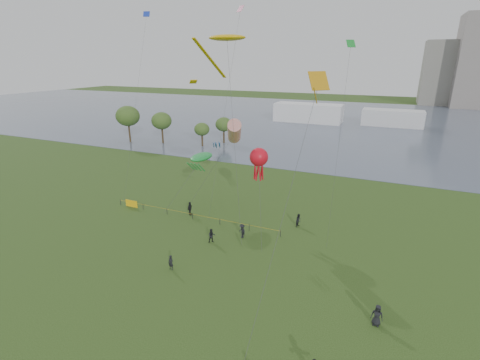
% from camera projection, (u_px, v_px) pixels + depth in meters
% --- Properties ---
extents(ground_plane, '(400.00, 400.00, 0.00)m').
position_uv_depth(ground_plane, '(194.00, 302.00, 30.08)').
color(ground_plane, '#213A12').
extents(lake, '(400.00, 120.00, 0.08)m').
position_uv_depth(lake, '(346.00, 122.00, 116.73)').
color(lake, slate).
rests_on(lake, ground_plane).
extents(building_low, '(16.00, 18.00, 28.00)m').
position_uv_depth(building_low, '(441.00, 73.00, 159.04)').
color(building_low, slate).
rests_on(building_low, ground_plane).
extents(pavilion_left, '(22.00, 8.00, 6.00)m').
position_uv_depth(pavilion_left, '(308.00, 113.00, 115.93)').
color(pavilion_left, white).
rests_on(pavilion_left, ground_plane).
extents(pavilion_right, '(18.00, 7.00, 5.00)m').
position_uv_depth(pavilion_right, '(392.00, 118.00, 108.92)').
color(pavilion_right, silver).
rests_on(pavilion_right, ground_plane).
extents(trees, '(27.02, 13.81, 9.11)m').
position_uv_depth(trees, '(160.00, 120.00, 85.34)').
color(trees, '#3A2C1A').
rests_on(trees, ground_plane).
extents(fence, '(24.07, 0.07, 1.05)m').
position_uv_depth(fence, '(154.00, 208.00, 47.73)').
color(fence, black).
rests_on(fence, ground_plane).
extents(spectator_a, '(1.04, 1.02, 1.68)m').
position_uv_depth(spectator_a, '(212.00, 236.00, 39.60)').
color(spectator_a, black).
rests_on(spectator_a, ground_plane).
extents(spectator_b, '(1.28, 1.17, 1.72)m').
position_uv_depth(spectator_b, '(242.00, 231.00, 40.66)').
color(spectator_b, black).
rests_on(spectator_b, ground_plane).
extents(spectator_c, '(0.54, 1.13, 1.87)m').
position_uv_depth(spectator_c, '(190.00, 208.00, 46.65)').
color(spectator_c, black).
rests_on(spectator_c, ground_plane).
extents(spectator_d, '(0.91, 0.62, 1.82)m').
position_uv_depth(spectator_d, '(377.00, 315.00, 27.19)').
color(spectator_d, black).
rests_on(spectator_d, ground_plane).
extents(spectator_f, '(0.60, 0.42, 1.56)m').
position_uv_depth(spectator_f, '(171.00, 263.00, 34.47)').
color(spectator_f, black).
rests_on(spectator_f, ground_plane).
extents(spectator_g, '(0.82, 0.95, 1.68)m').
position_uv_depth(spectator_g, '(299.00, 220.00, 43.42)').
color(spectator_g, black).
rests_on(spectator_g, ground_plane).
extents(kite_stingray, '(7.42, 9.91, 22.62)m').
position_uv_depth(kite_stingray, '(226.00, 39.00, 40.21)').
color(kite_stingray, '#3F3F42').
extents(kite_windsock, '(8.95, 4.97, 13.42)m').
position_uv_depth(kite_windsock, '(234.00, 131.00, 42.27)').
color(kite_windsock, '#3F3F42').
extents(kite_creature, '(4.93, 6.63, 7.72)m').
position_uv_depth(kite_creature, '(201.00, 157.00, 47.40)').
color(kite_creature, '#3F3F42').
extents(kite_octopus, '(4.23, 8.06, 9.77)m').
position_uv_depth(kite_octopus, '(259.00, 158.00, 42.32)').
color(kite_octopus, '#3F3F42').
extents(kite_delta, '(2.44, 12.06, 19.04)m').
position_uv_depth(kite_delta, '(315.00, 94.00, 25.65)').
color(kite_delta, '#3F3F42').
extents(small_kites, '(29.75, 5.51, 5.27)m').
position_uv_depth(small_kites, '(235.00, 21.00, 42.09)').
color(small_kites, '#1933B2').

